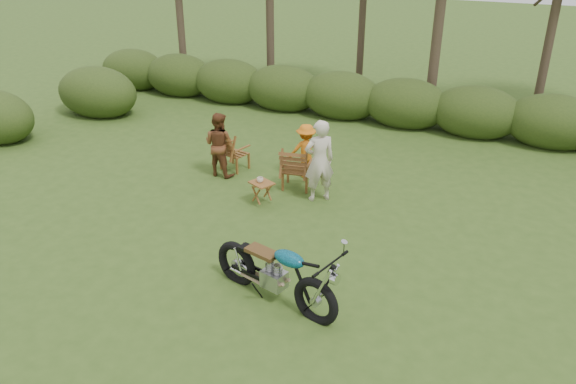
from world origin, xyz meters
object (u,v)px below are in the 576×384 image
at_px(child, 306,176).
at_px(motorcycle, 274,298).
at_px(lawn_chair_right, 297,188).
at_px(adult_a, 318,199).
at_px(adult_b, 221,174).
at_px(lawn_chair_left, 235,169).
at_px(cup, 260,180).
at_px(side_table, 262,193).

bearing_deg(child, motorcycle, 82.61).
xyz_separation_m(lawn_chair_right, adult_a, (0.67, -0.34, 0.00)).
xyz_separation_m(adult_a, adult_b, (-2.63, 0.25, 0.00)).
height_order(motorcycle, lawn_chair_left, motorcycle).
bearing_deg(child, cup, 55.21).
bearing_deg(lawn_chair_left, side_table, 148.31).
relative_size(lawn_chair_left, adult_b, 0.62).
bearing_deg(motorcycle, side_table, 134.80).
xyz_separation_m(motorcycle, lawn_chair_left, (-3.19, 4.33, 0.00)).
xyz_separation_m(motorcycle, adult_a, (-0.70, 3.63, 0.00)).
distance_m(lawn_chair_left, side_table, 2.05).
height_order(cup, adult_b, adult_b).
bearing_deg(lawn_chair_right, side_table, 61.25).
bearing_deg(adult_a, lawn_chair_right, -67.56).
relative_size(lawn_chair_right, lawn_chair_left, 1.05).
bearing_deg(adult_b, cup, 152.34).
height_order(lawn_chair_right, adult_b, adult_b).
relative_size(side_table, adult_b, 0.33).
distance_m(cup, child, 1.85).
relative_size(motorcycle, adult_b, 1.50).
height_order(lawn_chair_left, cup, cup).
xyz_separation_m(lawn_chair_left, side_table, (1.47, -1.41, 0.25)).
xyz_separation_m(lawn_chair_left, cup, (1.44, -1.42, 0.56)).
bearing_deg(adult_b, lawn_chair_right, -173.51).
height_order(motorcycle, lawn_chair_right, motorcycle).
distance_m(side_table, cup, 0.31).
distance_m(motorcycle, cup, 3.45).
height_order(lawn_chair_right, side_table, same).
distance_m(cup, adult_a, 1.39).
bearing_deg(adult_b, lawn_chair_left, -103.61).
distance_m(side_table, child, 1.78).
distance_m(adult_b, child, 2.04).
height_order(side_table, child, child).
bearing_deg(lawn_chair_right, lawn_chair_left, -21.27).
bearing_deg(motorcycle, lawn_chair_left, 140.63).
bearing_deg(cup, motorcycle, -58.95).
relative_size(lawn_chair_right, cup, 7.38).
distance_m(adult_a, child, 1.27).
height_order(adult_a, adult_b, adult_a).
relative_size(motorcycle, adult_a, 1.27).
xyz_separation_m(side_table, cup, (-0.03, -0.00, 0.31)).
relative_size(cup, adult_b, 0.09).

